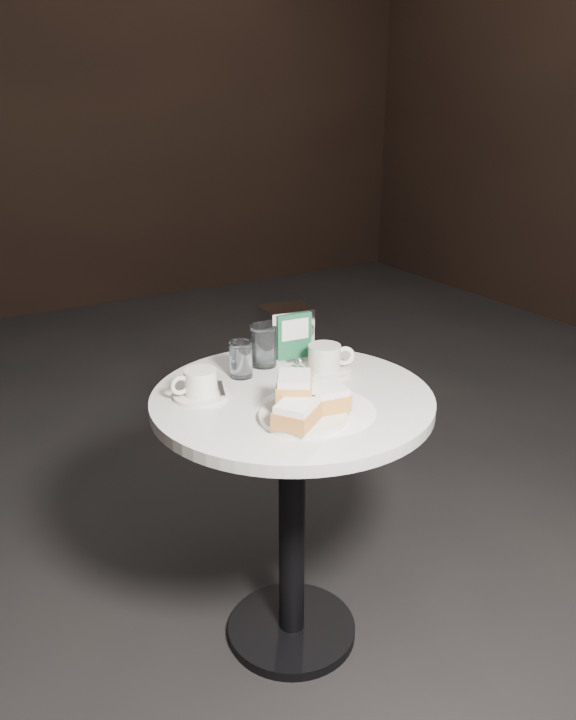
# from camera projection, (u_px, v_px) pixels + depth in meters

# --- Properties ---
(ground) EXTENTS (7.00, 7.00, 0.00)m
(ground) POSITION_uv_depth(u_px,v_px,m) (292.00, 633.00, 2.00)
(ground) COLOR black
(ground) RESTS_ON ground
(cafe_table) EXTENTS (0.70, 0.70, 0.74)m
(cafe_table) POSITION_uv_depth(u_px,v_px,m) (292.00, 465.00, 1.80)
(cafe_table) COLOR black
(cafe_table) RESTS_ON ground
(sugar_spill) EXTENTS (0.36, 0.36, 0.00)m
(sugar_spill) POSITION_uv_depth(u_px,v_px,m) (316.00, 410.00, 1.64)
(sugar_spill) COLOR white
(sugar_spill) RESTS_ON cafe_table
(beignet_plate) EXTENTS (0.25, 0.25, 0.10)m
(beignet_plate) POSITION_uv_depth(u_px,v_px,m) (305.00, 405.00, 1.59)
(beignet_plate) COLOR silver
(beignet_plate) RESTS_ON cafe_table
(coffee_cup_left) EXTENTS (0.15, 0.15, 0.07)m
(coffee_cup_left) POSITION_uv_depth(u_px,v_px,m) (200.00, 385.00, 1.70)
(coffee_cup_left) COLOR silver
(coffee_cup_left) RESTS_ON cafe_table
(coffee_cup_right) EXTENTS (0.19, 0.19, 0.08)m
(coffee_cup_right) POSITION_uv_depth(u_px,v_px,m) (325.00, 361.00, 1.85)
(coffee_cup_right) COLOR silver
(coffee_cup_right) RESTS_ON cafe_table
(water_glass_left) EXTENTS (0.07, 0.07, 0.10)m
(water_glass_left) POSITION_uv_depth(u_px,v_px,m) (241.00, 360.00, 1.82)
(water_glass_left) COLOR silver
(water_glass_left) RESTS_ON cafe_table
(water_glass_right) EXTENTS (0.09, 0.09, 0.11)m
(water_glass_right) POSITION_uv_depth(u_px,v_px,m) (264.00, 346.00, 1.89)
(water_glass_right) COLOR silver
(water_glass_right) RESTS_ON cafe_table
(napkin_dispenser) EXTENTS (0.13, 0.12, 0.15)m
(napkin_dispenser) POSITION_uv_depth(u_px,v_px,m) (286.00, 333.00, 1.94)
(napkin_dispenser) COLOR white
(napkin_dispenser) RESTS_ON cafe_table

